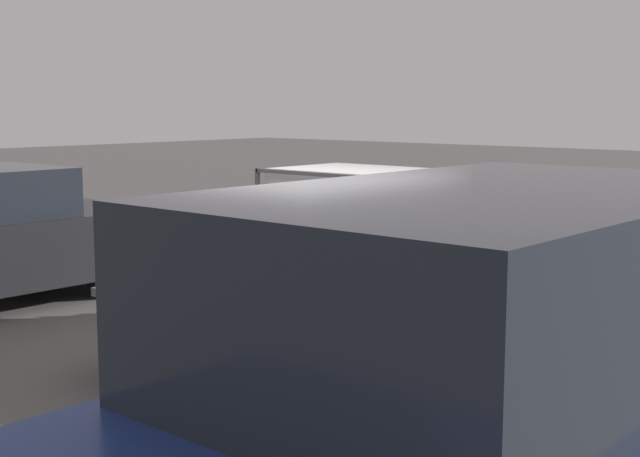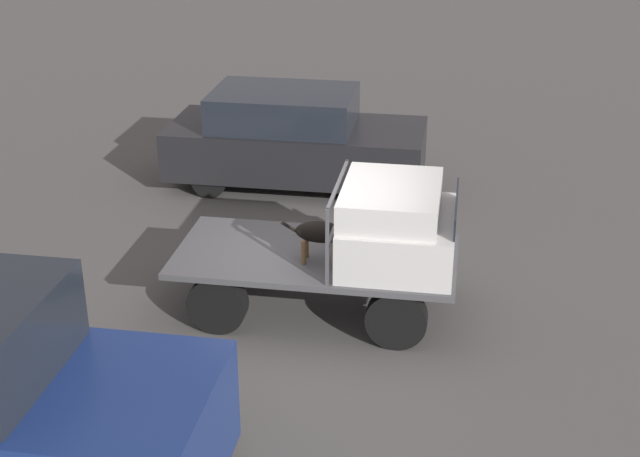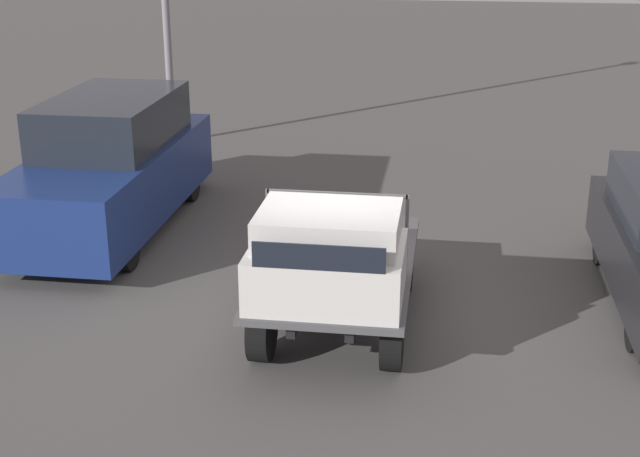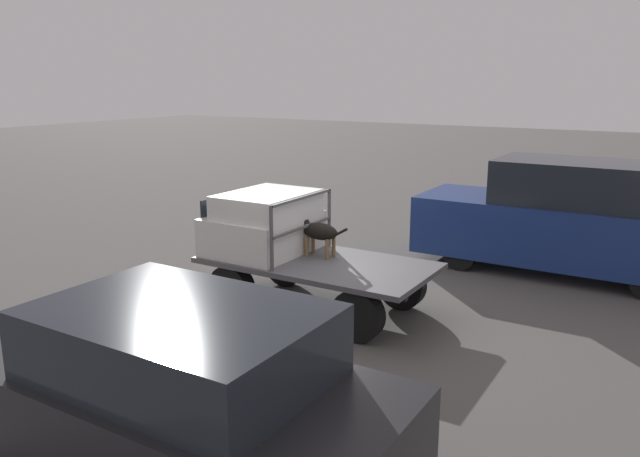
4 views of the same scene
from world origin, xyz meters
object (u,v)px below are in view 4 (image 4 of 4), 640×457
(parked_sedan, at_px, (170,395))
(parked_pickup_far, at_px, (564,219))
(dog, at_px, (316,231))
(flatbed_truck, at_px, (318,275))

(parked_sedan, xyz_separation_m, parked_pickup_far, (-1.75, -8.36, 0.18))
(dog, bearing_deg, flatbed_truck, 140.58)
(flatbed_truck, bearing_deg, dog, -53.85)
(dog, distance_m, parked_sedan, 4.77)
(flatbed_truck, relative_size, parked_sedan, 0.81)
(parked_pickup_far, bearing_deg, dog, 60.34)
(parked_pickup_far, bearing_deg, flatbed_truck, 63.45)
(dog, xyz_separation_m, parked_sedan, (-1.30, 4.57, -0.37))
(flatbed_truck, height_order, parked_pickup_far, parked_pickup_far)
(flatbed_truck, relative_size, dog, 3.57)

